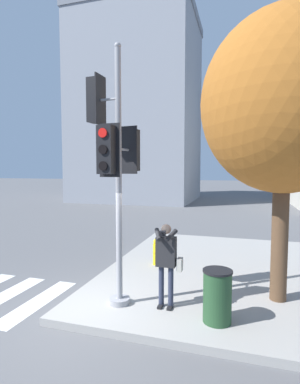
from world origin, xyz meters
name	(u,v)px	position (x,y,z in m)	size (l,w,h in m)	color
ground_plane	(77,317)	(0.00, 0.00, 0.00)	(160.00, 160.00, 0.00)	#5B5B5E
sidewalk_corner	(253,273)	(3.50, 3.50, 0.08)	(8.00, 8.00, 0.16)	#9E9B96
traffic_signal_pole	(114,155)	(0.62, 0.53, 3.29)	(0.96, 1.37, 5.34)	#939399
person_photographer	(167,258)	(1.71, 0.66, 1.18)	(0.58, 0.54, 1.72)	black
street_tree	(284,104)	(3.94, 1.70, 4.34)	(3.43, 3.43, 6.09)	brown
fire_hydrant	(157,252)	(0.77, 3.26, 0.54)	(0.21, 0.27, 0.79)	yellow
trash_bin	(217,296)	(2.75, 0.34, 0.65)	(0.55, 0.55, 0.98)	#234728
building_left	(139,109)	(-6.62, 23.07, 8.89)	(11.15, 10.08, 17.75)	gray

